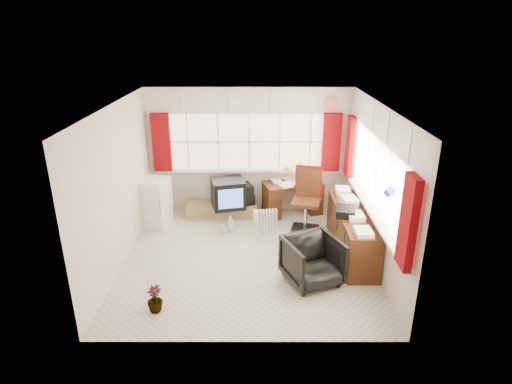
{
  "coord_description": "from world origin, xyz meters",
  "views": [
    {
      "loc": [
        0.14,
        -6.16,
        3.59
      ],
      "look_at": [
        0.14,
        0.55,
        0.96
      ],
      "focal_mm": 30.0,
      "sensor_mm": 36.0,
      "label": 1
    }
  ],
  "objects_px": {
    "tv_bench": "(222,209)",
    "mini_fridge": "(154,202)",
    "task_chair": "(307,197)",
    "desk": "(293,196)",
    "crt_tv": "(228,193)",
    "desk_lamp": "(301,168)",
    "credenza": "(352,231)",
    "office_chair": "(312,261)",
    "radiator": "(267,227)"
  },
  "relations": [
    {
      "from": "desk_lamp",
      "to": "radiator",
      "type": "xyz_separation_m",
      "value": [
        -0.69,
        -1.03,
        -0.77
      ]
    },
    {
      "from": "desk",
      "to": "radiator",
      "type": "height_order",
      "value": "desk"
    },
    {
      "from": "task_chair",
      "to": "desk_lamp",
      "type": "bearing_deg",
      "value": 96.17
    },
    {
      "from": "task_chair",
      "to": "office_chair",
      "type": "relative_size",
      "value": 1.55
    },
    {
      "from": "radiator",
      "to": "tv_bench",
      "type": "height_order",
      "value": "radiator"
    },
    {
      "from": "desk",
      "to": "radiator",
      "type": "bearing_deg",
      "value": -116.56
    },
    {
      "from": "desk_lamp",
      "to": "task_chair",
      "type": "height_order",
      "value": "task_chair"
    },
    {
      "from": "crt_tv",
      "to": "task_chair",
      "type": "bearing_deg",
      "value": -16.29
    },
    {
      "from": "tv_bench",
      "to": "crt_tv",
      "type": "xyz_separation_m",
      "value": [
        0.14,
        -0.16,
        0.4
      ]
    },
    {
      "from": "crt_tv",
      "to": "credenza",
      "type": "bearing_deg",
      "value": -32.51
    },
    {
      "from": "desk_lamp",
      "to": "tv_bench",
      "type": "xyz_separation_m",
      "value": [
        -1.56,
        -0.02,
        -0.87
      ]
    },
    {
      "from": "office_chair",
      "to": "radiator",
      "type": "distance_m",
      "value": 1.54
    },
    {
      "from": "office_chair",
      "to": "task_chair",
      "type": "bearing_deg",
      "value": 63.73
    },
    {
      "from": "task_chair",
      "to": "crt_tv",
      "type": "xyz_separation_m",
      "value": [
        -1.49,
        0.43,
        -0.11
      ]
    },
    {
      "from": "radiator",
      "to": "mini_fridge",
      "type": "height_order",
      "value": "mini_fridge"
    },
    {
      "from": "task_chair",
      "to": "tv_bench",
      "type": "bearing_deg",
      "value": 159.98
    },
    {
      "from": "office_chair",
      "to": "tv_bench",
      "type": "xyz_separation_m",
      "value": [
        -1.52,
        2.41,
        -0.23
      ]
    },
    {
      "from": "desk_lamp",
      "to": "office_chair",
      "type": "height_order",
      "value": "desk_lamp"
    },
    {
      "from": "desk_lamp",
      "to": "task_chair",
      "type": "distance_m",
      "value": 0.71
    },
    {
      "from": "desk_lamp",
      "to": "radiator",
      "type": "relative_size",
      "value": 0.87
    },
    {
      "from": "crt_tv",
      "to": "mini_fridge",
      "type": "height_order",
      "value": "mini_fridge"
    },
    {
      "from": "desk",
      "to": "tv_bench",
      "type": "xyz_separation_m",
      "value": [
        -1.42,
        -0.08,
        -0.24
      ]
    },
    {
      "from": "mini_fridge",
      "to": "task_chair",
      "type": "bearing_deg",
      "value": -3.23
    },
    {
      "from": "desk_lamp",
      "to": "office_chair",
      "type": "relative_size",
      "value": 0.62
    },
    {
      "from": "office_chair",
      "to": "tv_bench",
      "type": "relative_size",
      "value": 0.55
    },
    {
      "from": "desk",
      "to": "desk_lamp",
      "type": "bearing_deg",
      "value": -22.57
    },
    {
      "from": "desk",
      "to": "crt_tv",
      "type": "distance_m",
      "value": 1.31
    },
    {
      "from": "task_chair",
      "to": "mini_fridge",
      "type": "relative_size",
      "value": 1.31
    },
    {
      "from": "tv_bench",
      "to": "mini_fridge",
      "type": "relative_size",
      "value": 1.53
    },
    {
      "from": "crt_tv",
      "to": "desk_lamp",
      "type": "bearing_deg",
      "value": 7.28
    },
    {
      "from": "task_chair",
      "to": "radiator",
      "type": "xyz_separation_m",
      "value": [
        -0.75,
        -0.42,
        -0.41
      ]
    },
    {
      "from": "tv_bench",
      "to": "crt_tv",
      "type": "distance_m",
      "value": 0.46
    },
    {
      "from": "task_chair",
      "to": "radiator",
      "type": "relative_size",
      "value": 2.18
    },
    {
      "from": "credenza",
      "to": "crt_tv",
      "type": "relative_size",
      "value": 2.76
    },
    {
      "from": "desk_lamp",
      "to": "tv_bench",
      "type": "relative_size",
      "value": 0.34
    },
    {
      "from": "tv_bench",
      "to": "desk_lamp",
      "type": "bearing_deg",
      "value": 0.78
    },
    {
      "from": "desk",
      "to": "crt_tv",
      "type": "xyz_separation_m",
      "value": [
        -1.28,
        -0.24,
        0.16
      ]
    },
    {
      "from": "radiator",
      "to": "credenza",
      "type": "distance_m",
      "value": 1.5
    },
    {
      "from": "task_chair",
      "to": "tv_bench",
      "type": "relative_size",
      "value": 0.86
    },
    {
      "from": "mini_fridge",
      "to": "office_chair",
      "type": "bearing_deg",
      "value": -35.53
    },
    {
      "from": "radiator",
      "to": "mini_fridge",
      "type": "relative_size",
      "value": 0.6
    },
    {
      "from": "desk",
      "to": "task_chair",
      "type": "xyz_separation_m",
      "value": [
        0.21,
        -0.67,
        0.27
      ]
    },
    {
      "from": "radiator",
      "to": "office_chair",
      "type": "bearing_deg",
      "value": -65.37
    },
    {
      "from": "task_chair",
      "to": "crt_tv",
      "type": "distance_m",
      "value": 1.55
    },
    {
      "from": "task_chair",
      "to": "office_chair",
      "type": "xyz_separation_m",
      "value": [
        -0.11,
        -1.81,
        -0.28
      ]
    },
    {
      "from": "credenza",
      "to": "desk",
      "type": "bearing_deg",
      "value": 118.16
    },
    {
      "from": "radiator",
      "to": "task_chair",
      "type": "bearing_deg",
      "value": 28.97
    },
    {
      "from": "desk_lamp",
      "to": "office_chair",
      "type": "distance_m",
      "value": 2.51
    },
    {
      "from": "desk",
      "to": "radiator",
      "type": "distance_m",
      "value": 1.23
    },
    {
      "from": "mini_fridge",
      "to": "radiator",
      "type": "bearing_deg",
      "value": -15.24
    }
  ]
}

